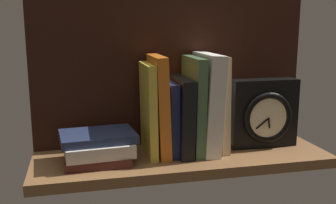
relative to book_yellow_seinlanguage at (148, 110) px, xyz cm
name	(u,v)px	position (x,y,z in cm)	size (l,w,h in cm)	color
ground_plane	(183,159)	(8.25, -2.29, -12.70)	(73.87, 23.40, 2.50)	brown
back_panel	(172,71)	(8.25, 8.81, 8.38)	(73.87, 1.20, 39.66)	black
book_yellow_seinlanguage	(148,110)	(0.00, 0.00, 0.00)	(1.97, 13.95, 22.90)	gold
book_orange_pandolfini	(159,106)	(2.64, 0.00, 0.95)	(2.70, 14.22, 24.80)	orange
book_navy_bierce	(169,118)	(5.38, 0.00, -2.30)	(2.18, 13.16, 18.31)	#192147
book_black_skeptic	(181,115)	(8.40, 0.00, -1.84)	(3.26, 16.43, 19.23)	black
book_green_romantic	(193,105)	(11.56, 0.00, 0.69)	(2.44, 15.15, 24.28)	#476B44
book_white_catcher	(206,103)	(15.06, 0.00, 1.08)	(3.96, 16.32, 25.06)	silver
book_tan_shortstories	(218,103)	(18.37, 0.00, 0.79)	(2.05, 12.39, 24.47)	tan
framed_clock	(264,114)	(30.94, -0.80, -2.51)	(18.10, 6.10, 18.10)	black
book_stack_side	(98,147)	(-12.76, -3.18, -7.79)	(18.47, 14.16, 7.11)	#471E19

